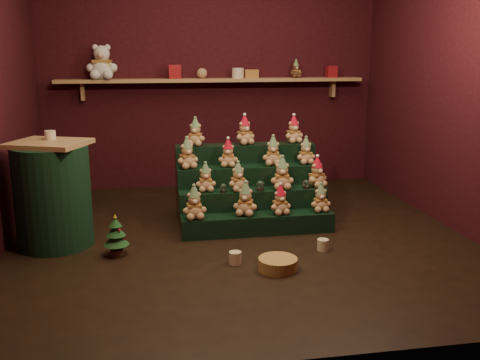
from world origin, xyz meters
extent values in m
plane|color=black|center=(0.00, 0.00, 0.00)|extent=(4.00, 4.00, 0.00)
cube|color=black|center=(0.00, 2.05, 1.40)|extent=(4.00, 0.10, 2.80)
cube|color=black|center=(0.00, -2.05, 1.40)|extent=(4.00, 0.10, 2.80)
cube|color=black|center=(2.05, 0.00, 1.40)|extent=(0.10, 4.00, 2.80)
cube|color=tan|center=(0.00, 1.87, 1.30)|extent=(3.60, 0.26, 0.04)
cube|color=tan|center=(-1.50, 1.94, 1.18)|extent=(0.04, 0.12, 0.20)
cube|color=tan|center=(1.50, 1.94, 1.18)|extent=(0.04, 0.12, 0.20)
cube|color=black|center=(0.18, 0.08, 0.09)|extent=(1.40, 0.22, 0.18)
cube|color=black|center=(0.18, 0.30, 0.18)|extent=(1.40, 0.22, 0.36)
cube|color=black|center=(0.18, 0.52, 0.27)|extent=(1.40, 0.22, 0.54)
cube|color=black|center=(0.18, 0.74, 0.36)|extent=(1.40, 0.22, 0.72)
cylinder|color=black|center=(-0.12, 0.24, 0.37)|extent=(0.06, 0.06, 0.02)
sphere|color=white|center=(-0.12, 0.24, 0.41)|extent=(0.06, 0.06, 0.06)
cylinder|color=black|center=(0.23, 0.24, 0.37)|extent=(0.07, 0.07, 0.03)
sphere|color=white|center=(0.23, 0.24, 0.42)|extent=(0.07, 0.07, 0.07)
cylinder|color=black|center=(0.67, 0.24, 0.37)|extent=(0.06, 0.06, 0.02)
sphere|color=white|center=(0.67, 0.24, 0.42)|extent=(0.07, 0.07, 0.07)
cube|color=tan|center=(-1.59, 0.08, 0.88)|extent=(0.73, 0.68, 0.04)
cylinder|color=black|center=(-1.59, 0.08, 0.43)|extent=(0.63, 0.63, 0.86)
cylinder|color=beige|center=(-1.59, 0.18, 0.94)|extent=(0.09, 0.09, 0.07)
cylinder|color=#422517|center=(-1.07, -0.26, 0.03)|extent=(0.10, 0.10, 0.05)
cone|color=#163D1E|center=(-1.07, -0.26, 0.15)|extent=(0.21, 0.21, 0.10)
cone|color=#163D1E|center=(-1.07, -0.26, 0.22)|extent=(0.16, 0.16, 0.09)
cone|color=#163D1E|center=(-1.07, -0.26, 0.29)|extent=(0.10, 0.10, 0.07)
cone|color=yellow|center=(-1.07, -0.26, 0.34)|extent=(0.03, 0.03, 0.03)
cylinder|color=beige|center=(-0.15, -0.60, 0.05)|extent=(0.10, 0.10, 0.10)
cylinder|color=beige|center=(0.62, -0.44, 0.05)|extent=(0.10, 0.10, 0.10)
cylinder|color=#AC8545|center=(0.15, -0.78, 0.05)|extent=(0.39, 0.39, 0.09)
cube|color=maroon|center=(-0.45, 1.85, 1.40)|extent=(0.14, 0.14, 0.16)
cylinder|color=beige|center=(0.29, 1.85, 1.38)|extent=(0.14, 0.14, 0.12)
cube|color=maroon|center=(1.45, 1.85, 1.39)|extent=(0.12, 0.12, 0.14)
sphere|color=tan|center=(-0.13, 1.85, 1.38)|extent=(0.12, 0.12, 0.12)
cube|color=orange|center=(0.46, 1.85, 1.37)|extent=(0.16, 0.10, 0.10)
camera|label=1|loc=(-0.78, -4.48, 1.61)|focal=40.00mm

